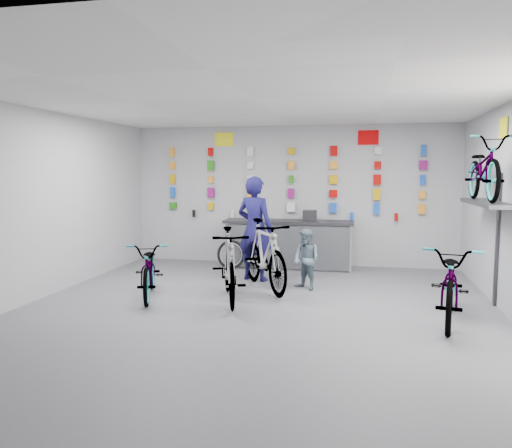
% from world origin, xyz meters
% --- Properties ---
extents(floor, '(8.00, 8.00, 0.00)m').
position_xyz_m(floor, '(0.00, 0.00, 0.00)').
color(floor, '#4E4D52').
rests_on(floor, ground).
extents(ceiling, '(8.00, 8.00, 0.00)m').
position_xyz_m(ceiling, '(0.00, 0.00, 3.00)').
color(ceiling, white).
rests_on(ceiling, wall_back).
extents(wall_back, '(7.00, 0.00, 7.00)m').
position_xyz_m(wall_back, '(0.00, 4.00, 1.50)').
color(wall_back, '#B7B7B9').
rests_on(wall_back, floor).
extents(wall_front, '(7.00, 0.00, 7.00)m').
position_xyz_m(wall_front, '(0.00, -4.00, 1.50)').
color(wall_front, '#B7B7B9').
rests_on(wall_front, floor).
extents(wall_left, '(0.00, 8.00, 8.00)m').
position_xyz_m(wall_left, '(-3.50, 0.00, 1.50)').
color(wall_left, '#B7B7B9').
rests_on(wall_left, floor).
extents(counter, '(2.70, 0.66, 1.00)m').
position_xyz_m(counter, '(0.00, 3.54, 0.49)').
color(counter, black).
rests_on(counter, floor).
extents(merch_wall, '(5.56, 0.08, 1.56)m').
position_xyz_m(merch_wall, '(0.10, 3.93, 1.77)').
color(merch_wall, '#287F16').
rests_on(merch_wall, wall_back).
extents(wall_bracket, '(0.39, 1.90, 2.00)m').
position_xyz_m(wall_bracket, '(3.33, 1.20, 1.46)').
color(wall_bracket, '#333338').
rests_on(wall_bracket, wall_right).
extents(sign_left, '(0.42, 0.02, 0.30)m').
position_xyz_m(sign_left, '(-1.50, 3.98, 2.72)').
color(sign_left, '#FFF21B').
rests_on(sign_left, wall_back).
extents(sign_right, '(0.42, 0.02, 0.30)m').
position_xyz_m(sign_right, '(1.60, 3.98, 2.72)').
color(sign_right, red).
rests_on(sign_right, wall_back).
extents(sign_side, '(0.02, 0.40, 0.30)m').
position_xyz_m(sign_side, '(3.48, 1.20, 2.65)').
color(sign_side, '#FFF21B').
rests_on(sign_side, wall_right).
extents(bike_left, '(1.18, 1.86, 0.92)m').
position_xyz_m(bike_left, '(-1.83, 0.62, 0.46)').
color(bike_left, gray).
rests_on(bike_left, floor).
extents(bike_center, '(1.11, 1.97, 1.14)m').
position_xyz_m(bike_center, '(-0.51, 0.63, 0.57)').
color(bike_center, gray).
rests_on(bike_center, floor).
extents(bike_right, '(1.06, 2.14, 1.07)m').
position_xyz_m(bike_right, '(2.69, 0.21, 0.54)').
color(bike_right, gray).
rests_on(bike_right, floor).
extents(bike_service, '(1.51, 2.01, 1.20)m').
position_xyz_m(bike_service, '(-0.12, 1.52, 0.60)').
color(bike_service, gray).
rests_on(bike_service, floor).
extents(bike_wall, '(0.63, 1.80, 0.95)m').
position_xyz_m(bike_wall, '(3.25, 1.20, 2.05)').
color(bike_wall, gray).
rests_on(bike_wall, wall_bracket).
extents(clerk, '(0.81, 0.65, 1.93)m').
position_xyz_m(clerk, '(-0.44, 2.22, 0.97)').
color(clerk, '#141144').
rests_on(clerk, floor).
extents(customer, '(0.64, 0.62, 1.04)m').
position_xyz_m(customer, '(0.58, 1.66, 0.52)').
color(customer, slate).
rests_on(customer, floor).
extents(spare_wheel, '(0.62, 0.20, 0.61)m').
position_xyz_m(spare_wheel, '(-1.15, 3.17, 0.30)').
color(spare_wheel, black).
rests_on(spare_wheel, floor).
extents(register, '(0.29, 0.31, 0.22)m').
position_xyz_m(register, '(0.45, 3.55, 1.11)').
color(register, black).
rests_on(register, counter).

